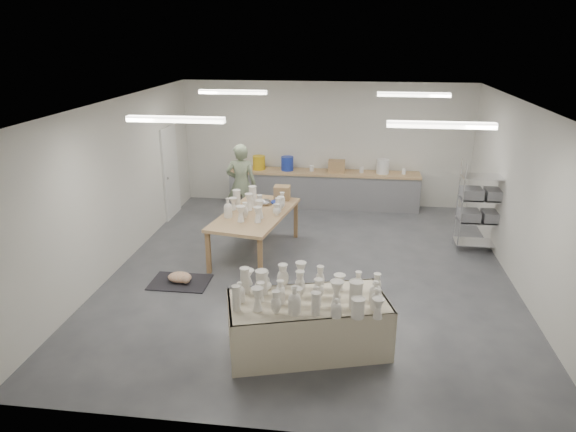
# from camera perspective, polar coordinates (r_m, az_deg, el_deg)

# --- Properties ---
(room) EXTENTS (8.00, 8.02, 3.00)m
(room) POSITION_cam_1_polar(r_m,az_deg,el_deg) (8.77, 2.06, 6.36)
(room) COLOR #424449
(room) RESTS_ON ground
(back_counter) EXTENTS (4.60, 0.60, 1.24)m
(back_counter) POSITION_cam_1_polar(r_m,az_deg,el_deg) (12.63, 3.93, 3.14)
(back_counter) COLOR tan
(back_counter) RESTS_ON ground
(wire_shelf) EXTENTS (0.88, 0.48, 1.80)m
(wire_shelf) POSITION_cam_1_polar(r_m,az_deg,el_deg) (10.61, 20.75, 1.07)
(wire_shelf) COLOR silver
(wire_shelf) RESTS_ON ground
(drying_table) EXTENTS (2.31, 1.57, 1.12)m
(drying_table) POSITION_cam_1_polar(r_m,az_deg,el_deg) (7.03, 2.23, -11.54)
(drying_table) COLOR olive
(drying_table) RESTS_ON ground
(work_table) EXTENTS (1.52, 2.42, 1.21)m
(work_table) POSITION_cam_1_polar(r_m,az_deg,el_deg) (9.85, -3.46, 0.62)
(work_table) COLOR tan
(work_table) RESTS_ON ground
(rug) EXTENTS (1.00, 0.70, 0.02)m
(rug) POSITION_cam_1_polar(r_m,az_deg,el_deg) (9.13, -11.90, -7.20)
(rug) COLOR black
(rug) RESTS_ON ground
(cat) EXTENTS (0.46, 0.36, 0.18)m
(cat) POSITION_cam_1_polar(r_m,az_deg,el_deg) (9.07, -11.85, -6.69)
(cat) COLOR white
(cat) RESTS_ON rug
(potter) EXTENTS (0.70, 0.50, 1.82)m
(potter) POSITION_cam_1_polar(r_m,az_deg,el_deg) (11.40, -5.21, 3.51)
(potter) COLOR gray
(potter) RESTS_ON ground
(red_stool) EXTENTS (0.34, 0.34, 0.31)m
(red_stool) POSITION_cam_1_polar(r_m,az_deg,el_deg) (11.84, -4.84, 0.92)
(red_stool) COLOR #A4171F
(red_stool) RESTS_ON ground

